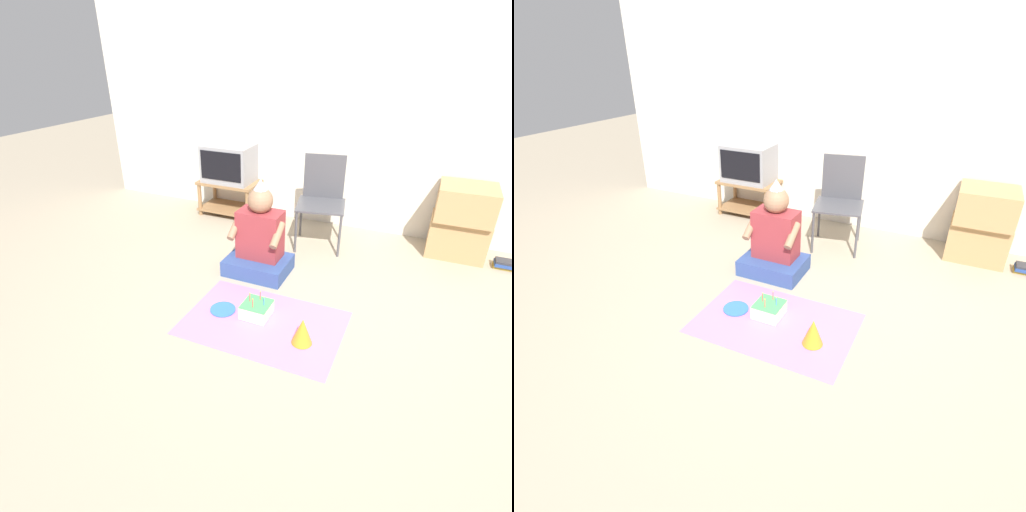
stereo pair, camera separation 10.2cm
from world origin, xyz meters
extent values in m
plane|color=tan|center=(0.00, 0.00, 0.00)|extent=(16.00, 16.00, 0.00)
cube|color=silver|center=(0.00, 1.98, 1.27)|extent=(6.40, 0.06, 2.55)
cube|color=#997047|center=(-1.43, 1.74, 0.39)|extent=(0.68, 0.42, 0.03)
cube|color=#997047|center=(-1.43, 1.74, 0.07)|extent=(0.68, 0.42, 0.02)
cylinder|color=#997047|center=(-1.73, 1.56, 0.20)|extent=(0.04, 0.04, 0.40)
cylinder|color=#997047|center=(-1.12, 1.56, 0.20)|extent=(0.04, 0.04, 0.40)
cylinder|color=#997047|center=(-1.73, 1.92, 0.20)|extent=(0.04, 0.04, 0.40)
cylinder|color=#997047|center=(-1.12, 1.92, 0.20)|extent=(0.04, 0.04, 0.40)
cube|color=#99999E|center=(-1.43, 1.74, 0.61)|extent=(0.55, 0.40, 0.41)
cube|color=black|center=(-1.43, 1.54, 0.62)|extent=(0.49, 0.01, 0.31)
cube|color=#4C4C51|center=(-0.23, 1.35, 0.43)|extent=(0.53, 0.52, 0.02)
cube|color=#4C4C51|center=(-0.27, 1.55, 0.65)|extent=(0.39, 0.10, 0.44)
cylinder|color=#4C4C51|center=(-0.39, 1.11, 0.22)|extent=(0.02, 0.02, 0.43)
cylinder|color=#4C4C51|center=(0.01, 1.19, 0.22)|extent=(0.02, 0.02, 0.43)
cylinder|color=#4C4C51|center=(-0.47, 1.50, 0.22)|extent=(0.02, 0.02, 0.43)
cylinder|color=#4C4C51|center=(-0.07, 1.58, 0.22)|extent=(0.02, 0.02, 0.43)
cube|color=tan|center=(1.02, 1.69, 0.19)|extent=(0.51, 0.36, 0.38)
cube|color=tan|center=(1.02, 1.69, 0.53)|extent=(0.49, 0.46, 0.31)
cube|color=#A88933|center=(1.45, 1.59, 0.01)|extent=(0.18, 0.10, 0.03)
cube|color=#284793|center=(1.45, 1.59, 0.04)|extent=(0.18, 0.14, 0.03)
cube|color=#333338|center=(1.46, 1.59, 0.07)|extent=(0.18, 0.12, 0.02)
cube|color=#334C8C|center=(-0.57, 0.62, 0.07)|extent=(0.54, 0.42, 0.14)
cube|color=#993338|center=(-0.57, 0.66, 0.35)|extent=(0.37, 0.23, 0.42)
sphere|color=#9E7556|center=(-0.57, 0.66, 0.66)|extent=(0.22, 0.22, 0.22)
cone|color=silver|center=(-0.57, 0.66, 0.80)|extent=(0.12, 0.12, 0.09)
cylinder|color=#9E7556|center=(-0.76, 0.56, 0.42)|extent=(0.06, 0.23, 0.19)
cylinder|color=#9E7556|center=(-0.37, 0.56, 0.42)|extent=(0.06, 0.23, 0.19)
cube|color=pink|center=(-0.23, -0.05, 0.00)|extent=(1.14, 0.78, 0.01)
cube|color=#F4E0C6|center=(-0.31, 0.01, 0.06)|extent=(0.21, 0.21, 0.10)
cube|color=#4CB266|center=(-0.31, 0.01, 0.11)|extent=(0.20, 0.20, 0.01)
cylinder|color=#4C7FE5|center=(-0.26, 0.01, 0.14)|extent=(0.01, 0.01, 0.07)
sphere|color=#FFCC4C|center=(-0.26, 0.01, 0.19)|extent=(0.01, 0.01, 0.01)
cylinder|color=#EA4C4C|center=(-0.31, 0.07, 0.14)|extent=(0.01, 0.01, 0.07)
sphere|color=#FFCC4C|center=(-0.31, 0.07, 0.19)|extent=(0.01, 0.01, 0.01)
cylinder|color=#EA4C4C|center=(-0.37, 0.01, 0.14)|extent=(0.01, 0.01, 0.07)
sphere|color=#FFCC4C|center=(-0.37, 0.01, 0.19)|extent=(0.01, 0.01, 0.01)
cylinder|color=#EA4C4C|center=(-0.32, -0.04, 0.14)|extent=(0.01, 0.01, 0.07)
sphere|color=#FFCC4C|center=(-0.32, -0.04, 0.19)|extent=(0.01, 0.01, 0.01)
cone|color=gold|center=(0.09, -0.14, 0.10)|extent=(0.14, 0.14, 0.19)
cylinder|color=blue|center=(-0.58, -0.03, 0.01)|extent=(0.20, 0.20, 0.01)
camera|label=1|loc=(0.67, -2.21, 1.82)|focal=28.00mm
camera|label=2|loc=(0.76, -2.17, 1.82)|focal=28.00mm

